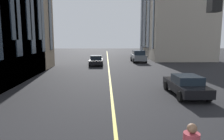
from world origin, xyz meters
The scene contains 6 objects.
lane_centre_line centered at (20.00, 0.00, 0.00)m, with size 80.00×0.16×0.01m.
car_grey_trailing centered at (30.34, -4.90, 0.97)m, with size 4.70×2.14×1.88m.
car_black_far centered at (26.16, 1.73, 0.70)m, with size 3.90×1.89×1.40m.
car_black_mid centered at (10.28, -4.90, 0.70)m, with size 4.40×1.95×1.37m.
building_right_near centered at (39.70, -11.55, 7.72)m, with size 10.09×8.23×15.45m.
building_right_far centered at (35.26, -12.69, 7.52)m, with size 10.84×10.51×15.04m.
Camera 1 is at (-2.98, 0.38, 3.71)m, focal length 33.38 mm.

